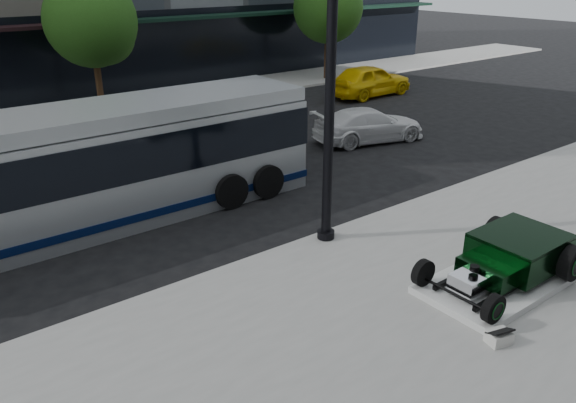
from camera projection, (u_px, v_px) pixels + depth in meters
ground at (248, 217)px, 14.62m from camera, size 120.00×120.00×0.00m
sidewalk_far at (73, 112)px, 24.83m from camera, size 70.00×4.00×0.12m
street_trees at (94, 24)px, 23.35m from camera, size 29.80×3.80×5.70m
display_plinth at (499, 281)px, 11.28m from camera, size 3.40×1.80×0.15m
hot_rod at (513, 254)px, 11.27m from camera, size 3.22×2.00×0.81m
info_plaque at (499, 337)px, 9.52m from camera, size 0.46×0.39×0.31m
lamppost at (330, 94)px, 11.91m from camera, size 0.41×0.41×7.40m
transit_bus at (83, 168)px, 13.66m from camera, size 12.12×2.88×2.92m
white_sedan at (369, 125)px, 20.67m from camera, size 4.52×2.69×1.23m
yellow_taxi at (370, 80)px, 27.75m from camera, size 4.64×1.95×1.57m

